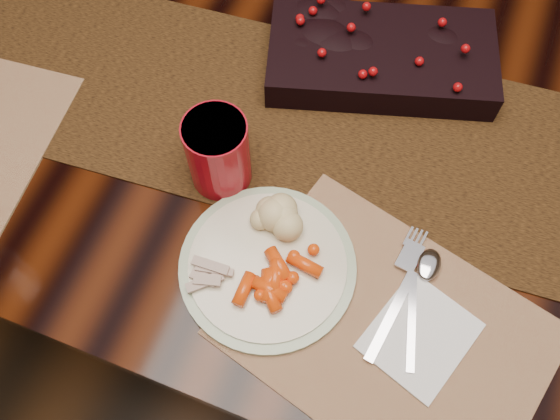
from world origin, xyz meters
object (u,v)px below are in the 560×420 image
at_px(mashed_potatoes, 276,219).
at_px(placemat_main, 387,332).
at_px(centerpiece, 382,54).
at_px(red_cup, 218,153).
at_px(dinner_plate, 268,266).
at_px(napkin, 420,336).
at_px(turkey_shreds, 207,272).
at_px(dining_table, 333,206).
at_px(baby_carrots, 271,275).

bearing_deg(mashed_potatoes, placemat_main, -23.34).
bearing_deg(centerpiece, red_cup, -120.02).
bearing_deg(dinner_plate, napkin, -4.27).
height_order(centerpiece, placemat_main, centerpiece).
bearing_deg(napkin, turkey_shreds, -155.91).
height_order(dining_table, napkin, napkin).
bearing_deg(placemat_main, mashed_potatoes, 171.30).
relative_size(dinner_plate, turkey_shreds, 3.90).
xyz_separation_m(placemat_main, red_cup, (-0.29, 0.14, 0.06)).
xyz_separation_m(mashed_potatoes, turkey_shreds, (-0.06, -0.10, -0.02)).
distance_m(centerpiece, turkey_shreds, 0.44).
bearing_deg(baby_carrots, centerpiece, 85.93).
height_order(dining_table, placemat_main, placemat_main).
relative_size(turkey_shreds, napkin, 0.46).
relative_size(dinner_plate, napkin, 1.80).
bearing_deg(turkey_shreds, dinner_plate, 31.52).
relative_size(baby_carrots, napkin, 0.79).
height_order(centerpiece, red_cup, red_cup).
bearing_deg(red_cup, napkin, -20.81).
xyz_separation_m(dinner_plate, turkey_shreds, (-0.07, -0.04, 0.02)).
height_order(dining_table, turkey_shreds, turkey_shreds).
xyz_separation_m(turkey_shreds, napkin, (0.29, 0.03, -0.02)).
distance_m(baby_carrots, red_cup, 0.18).
distance_m(dinner_plate, baby_carrots, 0.03).
relative_size(dining_table, centerpiece, 5.12).
bearing_deg(mashed_potatoes, napkin, -17.55).
distance_m(centerpiece, mashed_potatoes, 0.33).
bearing_deg(placemat_main, turkey_shreds, -161.37).
xyz_separation_m(mashed_potatoes, red_cup, (-0.11, 0.06, 0.02)).
relative_size(dining_table, placemat_main, 4.53).
bearing_deg(baby_carrots, mashed_potatoes, 105.79).
bearing_deg(dining_table, centerpiece, 74.00).
xyz_separation_m(baby_carrots, napkin, (0.21, 0.00, -0.02)).
bearing_deg(mashed_potatoes, centerpiece, 81.49).
xyz_separation_m(dining_table, centerpiece, (0.02, 0.07, 0.41)).
distance_m(dining_table, placemat_main, 0.53).
xyz_separation_m(dining_table, dinner_plate, (-0.02, -0.31, 0.39)).
distance_m(dining_table, baby_carrots, 0.52).
relative_size(dining_table, dinner_plate, 7.50).
bearing_deg(placemat_main, centerpiece, 123.27).
relative_size(centerpiece, mashed_potatoes, 4.29).
xyz_separation_m(placemat_main, baby_carrots, (-0.17, 0.01, 0.03)).
distance_m(baby_carrots, mashed_potatoes, 0.08).
bearing_deg(napkin, dinner_plate, -165.36).
xyz_separation_m(dinner_plate, red_cup, (-0.12, 0.11, 0.05)).
relative_size(placemat_main, turkey_shreds, 6.44).
distance_m(placemat_main, mashed_potatoes, 0.21).
relative_size(centerpiece, placemat_main, 0.89).
bearing_deg(baby_carrots, napkin, 0.20).
relative_size(baby_carrots, red_cup, 0.86).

